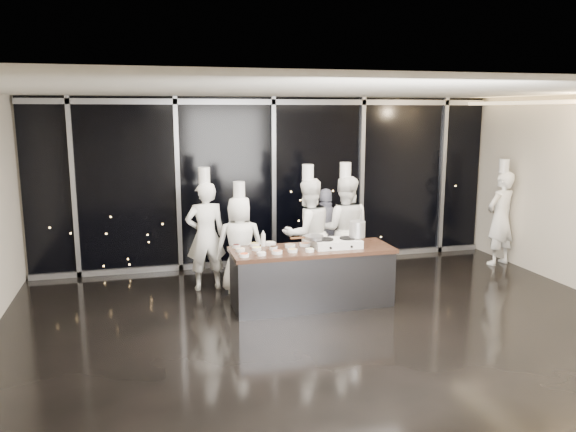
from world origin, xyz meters
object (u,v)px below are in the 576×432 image
object	(u,v)px
stove	(336,243)
guest	(326,234)
chef_left	(240,243)
chef_side	(500,217)
chef_center	(308,233)
chef_far_left	(206,235)
chef_right	(344,229)
demo_counter	(312,277)
frying_pan	(313,237)
stock_pot	(357,229)

from	to	relation	value
stove	guest	bearing A→B (deg)	79.50
chef_left	chef_side	world-z (taller)	chef_side
stove	chef_center	xyz separation A→B (m)	(-0.18, 0.92, -0.03)
guest	stove	bearing A→B (deg)	100.84
chef_far_left	chef_right	xyz separation A→B (m)	(2.36, -0.18, 0.01)
chef_center	chef_left	bearing A→B (deg)	-14.44
demo_counter	frying_pan	distance (m)	0.61
demo_counter	guest	size ratio (longest dim) A/B	1.52
chef_far_left	chef_left	world-z (taller)	chef_far_left
chef_left	chef_right	distance (m)	1.85
stove	chef_far_left	world-z (taller)	chef_far_left
chef_left	chef_right	xyz separation A→B (m)	(1.84, 0.10, 0.12)
chef_left	chef_far_left	bearing A→B (deg)	-22.49
chef_far_left	chef_left	size ratio (longest dim) A/B	1.12
chef_far_left	chef_center	world-z (taller)	chef_center
frying_pan	chef_side	bearing A→B (deg)	19.00
chef_center	guest	world-z (taller)	chef_center
demo_counter	frying_pan	xyz separation A→B (m)	(0.02, -0.00, 0.61)
demo_counter	guest	xyz separation A→B (m)	(0.65, 1.25, 0.36)
chef_center	chef_far_left	bearing A→B (deg)	-23.41
stove	guest	distance (m)	1.31
chef_center	chef_right	xyz separation A→B (m)	(0.70, 0.14, 0.00)
chef_left	chef_right	world-z (taller)	chef_right
demo_counter	stock_pot	bearing A→B (deg)	-2.99
chef_right	chef_side	xyz separation A→B (m)	(3.30, 0.29, -0.01)
demo_counter	frying_pan	world-z (taller)	frying_pan
chef_far_left	chef_side	xyz separation A→B (m)	(5.66, 0.10, 0.00)
demo_counter	stove	size ratio (longest dim) A/B	3.42
stove	frying_pan	size ratio (longest dim) A/B	1.39
chef_far_left	chef_center	size ratio (longest dim) A/B	0.98
frying_pan	guest	xyz separation A→B (m)	(0.63, 1.25, -0.26)
demo_counter	frying_pan	size ratio (longest dim) A/B	4.75
chef_right	stove	bearing A→B (deg)	84.43
frying_pan	chef_side	xyz separation A→B (m)	(4.18, 1.33, -0.14)
frying_pan	chef_center	size ratio (longest dim) A/B	0.25
chef_left	stock_pot	bearing A→B (deg)	155.43
stove	chef_left	bearing A→B (deg)	145.18
demo_counter	frying_pan	bearing A→B (deg)	-9.91
chef_left	chef_side	distance (m)	5.16
frying_pan	chef_side	distance (m)	4.39
chef_far_left	chef_right	world-z (taller)	chef_right
demo_counter	stock_pot	world-z (taller)	stock_pot
stock_pot	chef_center	distance (m)	1.09
chef_far_left	guest	bearing A→B (deg)	177.51
chef_far_left	frying_pan	bearing A→B (deg)	137.16
stock_pot	chef_center	size ratio (longest dim) A/B	0.12
frying_pan	chef_right	xyz separation A→B (m)	(0.88, 1.04, -0.13)
chef_center	chef_right	size ratio (longest dim) A/B	1.00
stove	chef_left	world-z (taller)	chef_left
demo_counter	chef_center	xyz separation A→B (m)	(0.20, 0.89, 0.48)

